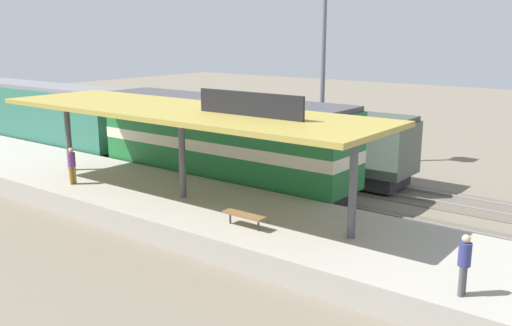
{
  "coord_description": "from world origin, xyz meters",
  "views": [
    {
      "loc": [
        -21.11,
        -16.56,
        7.78
      ],
      "look_at": [
        -1.38,
        -1.44,
        2.0
      ],
      "focal_mm": 39.76,
      "sensor_mm": 36.0,
      "label": 1
    }
  ],
  "objects_px": {
    "passenger_carriage_single": "(25,113)",
    "person_waiting": "(464,262)",
    "freight_car": "(305,141)",
    "light_mast": "(324,20)",
    "platform_bench": "(244,215)",
    "locomotive": "(222,141)",
    "person_walking": "(72,164)"
  },
  "relations": [
    {
      "from": "freight_car",
      "to": "person_waiting",
      "type": "xyz_separation_m",
      "value": [
        -11.27,
        -12.2,
        -0.12
      ]
    },
    {
      "from": "platform_bench",
      "to": "locomotive",
      "type": "height_order",
      "value": "locomotive"
    },
    {
      "from": "platform_bench",
      "to": "person_waiting",
      "type": "height_order",
      "value": "person_waiting"
    },
    {
      "from": "passenger_carriage_single",
      "to": "person_walking",
      "type": "relative_size",
      "value": 11.7
    },
    {
      "from": "freight_car",
      "to": "person_walking",
      "type": "distance_m",
      "value": 12.23
    },
    {
      "from": "passenger_carriage_single",
      "to": "person_waiting",
      "type": "bearing_deg",
      "value": -101.71
    },
    {
      "from": "light_mast",
      "to": "passenger_carriage_single",
      "type": "bearing_deg",
      "value": 112.22
    },
    {
      "from": "platform_bench",
      "to": "locomotive",
      "type": "distance_m",
      "value": 8.69
    },
    {
      "from": "platform_bench",
      "to": "passenger_carriage_single",
      "type": "height_order",
      "value": "passenger_carriage_single"
    },
    {
      "from": "freight_car",
      "to": "locomotive",
      "type": "bearing_deg",
      "value": 156.53
    },
    {
      "from": "platform_bench",
      "to": "locomotive",
      "type": "xyz_separation_m",
      "value": [
        6.0,
        6.2,
        1.07
      ]
    },
    {
      "from": "freight_car",
      "to": "person_waiting",
      "type": "relative_size",
      "value": 7.02
    },
    {
      "from": "passenger_carriage_single",
      "to": "light_mast",
      "type": "distance_m",
      "value": 21.5
    },
    {
      "from": "locomotive",
      "to": "freight_car",
      "type": "relative_size",
      "value": 1.2
    },
    {
      "from": "passenger_carriage_single",
      "to": "freight_car",
      "type": "bearing_deg",
      "value": -77.05
    },
    {
      "from": "freight_car",
      "to": "platform_bench",
      "type": "bearing_deg",
      "value": -158.37
    },
    {
      "from": "freight_car",
      "to": "person_walking",
      "type": "bearing_deg",
      "value": 151.78
    },
    {
      "from": "person_walking",
      "to": "freight_car",
      "type": "bearing_deg",
      "value": -28.22
    },
    {
      "from": "passenger_carriage_single",
      "to": "light_mast",
      "type": "xyz_separation_m",
      "value": [
        7.8,
        -19.09,
        6.08
      ]
    },
    {
      "from": "freight_car",
      "to": "person_waiting",
      "type": "bearing_deg",
      "value": -132.75
    },
    {
      "from": "locomotive",
      "to": "freight_car",
      "type": "xyz_separation_m",
      "value": [
        4.6,
        -2.0,
        -0.44
      ]
    },
    {
      "from": "person_walking",
      "to": "locomotive",
      "type": "bearing_deg",
      "value": -31.5
    },
    {
      "from": "platform_bench",
      "to": "person_walking",
      "type": "bearing_deg",
      "value": 91.02
    },
    {
      "from": "locomotive",
      "to": "light_mast",
      "type": "distance_m",
      "value": 9.89
    },
    {
      "from": "light_mast",
      "to": "person_walking",
      "type": "bearing_deg",
      "value": 160.77
    },
    {
      "from": "passenger_carriage_single",
      "to": "person_waiting",
      "type": "height_order",
      "value": "passenger_carriage_single"
    },
    {
      "from": "light_mast",
      "to": "person_walking",
      "type": "distance_m",
      "value": 16.19
    },
    {
      "from": "light_mast",
      "to": "person_walking",
      "type": "xyz_separation_m",
      "value": [
        -13.98,
        4.88,
        -6.54
      ]
    },
    {
      "from": "freight_car",
      "to": "light_mast",
      "type": "bearing_deg",
      "value": 15.82
    },
    {
      "from": "person_waiting",
      "to": "locomotive",
      "type": "bearing_deg",
      "value": 64.81
    },
    {
      "from": "platform_bench",
      "to": "locomotive",
      "type": "relative_size",
      "value": 0.12
    },
    {
      "from": "freight_car",
      "to": "person_waiting",
      "type": "distance_m",
      "value": 16.61
    }
  ]
}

